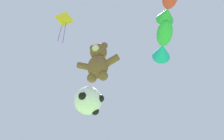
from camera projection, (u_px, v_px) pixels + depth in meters
teddy_bear_kite at (98, 62)px, 10.03m from camera, size 1.85×0.81×1.87m
soccer_ball_kite at (88, 100)px, 9.38m from camera, size 1.17×1.17×1.08m
fish_kite_emerald at (163, 43)px, 10.76m from camera, size 1.30×2.36×0.81m
fish_kite_crimson at (168, 6)px, 9.48m from camera, size 1.17×1.78×0.72m
diamond_kite at (64, 21)px, 13.47m from camera, size 0.87×0.66×2.36m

